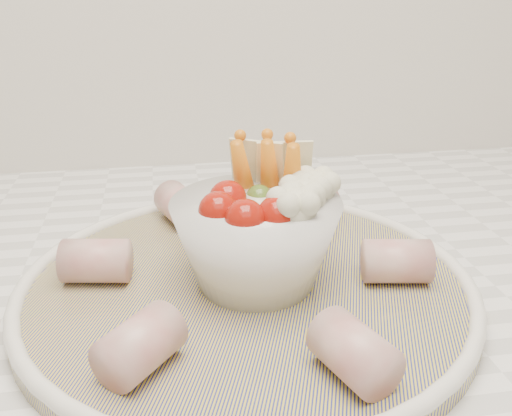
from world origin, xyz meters
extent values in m
cube|color=white|center=(0.00, 1.45, 0.90)|extent=(2.04, 0.62, 0.04)
cylinder|color=navy|center=(0.02, 1.40, 0.93)|extent=(0.46, 0.46, 0.01)
torus|color=white|center=(0.02, 1.40, 0.94)|extent=(0.36, 0.36, 0.01)
sphere|color=#951309|center=(0.00, 1.38, 1.00)|extent=(0.03, 0.03, 0.03)
sphere|color=#951309|center=(0.01, 1.37, 1.00)|extent=(0.03, 0.03, 0.03)
sphere|color=#951309|center=(0.04, 1.37, 1.00)|extent=(0.03, 0.03, 0.03)
sphere|color=#951309|center=(0.01, 1.41, 1.00)|extent=(0.03, 0.03, 0.03)
sphere|color=#456321|center=(0.03, 1.41, 1.00)|extent=(0.02, 0.02, 0.02)
cone|color=orange|center=(0.02, 1.43, 1.01)|extent=(0.04, 0.04, 0.07)
cone|color=orange|center=(0.04, 1.43, 1.01)|extent=(0.03, 0.04, 0.07)
cone|color=orange|center=(0.06, 1.42, 1.01)|extent=(0.03, 0.04, 0.07)
sphere|color=beige|center=(0.06, 1.39, 1.00)|extent=(0.03, 0.03, 0.03)
sphere|color=beige|center=(0.05, 1.37, 1.00)|extent=(0.03, 0.03, 0.03)
sphere|color=beige|center=(0.07, 1.41, 1.00)|extent=(0.03, 0.03, 0.03)
cube|color=beige|center=(0.03, 1.44, 1.01)|extent=(0.05, 0.03, 0.05)
cube|color=beige|center=(0.06, 1.44, 1.01)|extent=(0.05, 0.01, 0.05)
cylinder|color=#B25351|center=(0.14, 1.38, 0.95)|extent=(0.06, 0.04, 0.04)
cylinder|color=#B25351|center=(0.10, 1.50, 0.95)|extent=(0.06, 0.06, 0.04)
cylinder|color=#B25351|center=(-0.03, 1.53, 0.95)|extent=(0.05, 0.06, 0.04)
cylinder|color=#B25351|center=(-0.10, 1.42, 0.95)|extent=(0.06, 0.04, 0.04)
cylinder|color=#B25351|center=(-0.06, 1.30, 0.95)|extent=(0.06, 0.06, 0.04)
cylinder|color=#B25351|center=(0.06, 1.27, 0.95)|extent=(0.05, 0.06, 0.04)
camera|label=1|loc=(-0.04, 1.00, 1.16)|focal=40.00mm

